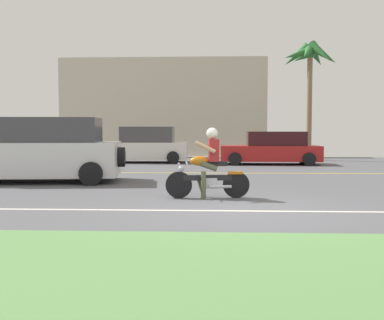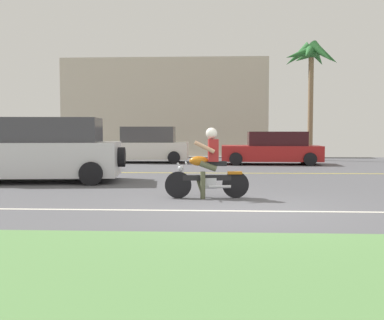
{
  "view_description": "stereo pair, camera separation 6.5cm",
  "coord_description": "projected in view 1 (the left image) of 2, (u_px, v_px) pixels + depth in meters",
  "views": [
    {
      "loc": [
        -0.44,
        -8.66,
        1.47
      ],
      "look_at": [
        -1.05,
        4.3,
        0.66
      ],
      "focal_mm": 43.92,
      "sensor_mm": 36.0,
      "label": 1
    },
    {
      "loc": [
        -0.38,
        -8.65,
        1.47
      ],
      "look_at": [
        -1.05,
        4.3,
        0.66
      ],
      "focal_mm": 43.92,
      "sensor_mm": 36.0,
      "label": 2
    }
  ],
  "objects": [
    {
      "name": "parked_car_2",
      "position": [
        272.0,
        149.0,
        20.71
      ],
      "size": [
        4.35,
        1.93,
        1.44
      ],
      "color": "#AD1E1E",
      "rests_on": "ground"
    },
    {
      "name": "lane_line_far",
      "position": [
        227.0,
        173.0,
        16.36
      ],
      "size": [
        50.4,
        0.12,
        0.01
      ],
      "primitive_type": "cube",
      "color": "yellow",
      "rests_on": "ground"
    },
    {
      "name": "parked_car_0",
      "position": [
        17.0,
        147.0,
        21.84
      ],
      "size": [
        4.43,
        2.17,
        1.53
      ],
      "color": "white",
      "rests_on": "ground"
    },
    {
      "name": "motorcyclist_distant",
      "position": [
        92.0,
        154.0,
        18.23
      ],
      "size": [
        0.74,
        1.52,
        1.35
      ],
      "color": "black",
      "rests_on": "ground"
    },
    {
      "name": "grass_median",
      "position": [
        258.0,
        277.0,
        4.61
      ],
      "size": [
        56.0,
        3.8,
        0.06
      ],
      "primitive_type": "cube",
      "color": "#5B8C4C",
      "rests_on": "ground"
    },
    {
      "name": "building_far",
      "position": [
        166.0,
        108.0,
        29.62
      ],
      "size": [
        12.35,
        4.0,
        5.81
      ],
      "primitive_type": "cube",
      "color": "beige",
      "rests_on": "ground"
    },
    {
      "name": "ground",
      "position": [
        232.0,
        191.0,
        11.69
      ],
      "size": [
        56.0,
        30.0,
        0.04
      ],
      "primitive_type": "cube",
      "color": "#545459"
    },
    {
      "name": "lane_line_near",
      "position": [
        238.0,
        211.0,
        8.6
      ],
      "size": [
        50.4,
        0.12,
        0.01
      ],
      "primitive_type": "cube",
      "color": "silver",
      "rests_on": "ground"
    },
    {
      "name": "palm_tree_0",
      "position": [
        309.0,
        60.0,
        23.45
      ],
      "size": [
        2.9,
        2.87,
        5.94
      ],
      "color": "#846B4C",
      "rests_on": "ground"
    },
    {
      "name": "parked_car_1",
      "position": [
        144.0,
        146.0,
        21.97
      ],
      "size": [
        4.21,
        2.07,
        1.67
      ],
      "color": "white",
      "rests_on": "ground"
    },
    {
      "name": "motorcyclist",
      "position": [
        208.0,
        168.0,
        10.25
      ],
      "size": [
        1.84,
        0.6,
        1.54
      ],
      "color": "black",
      "rests_on": "ground"
    },
    {
      "name": "suv_nearby",
      "position": [
        40.0,
        151.0,
        13.51
      ],
      "size": [
        4.84,
        2.59,
        1.85
      ],
      "color": "silver",
      "rests_on": "ground"
    }
  ]
}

